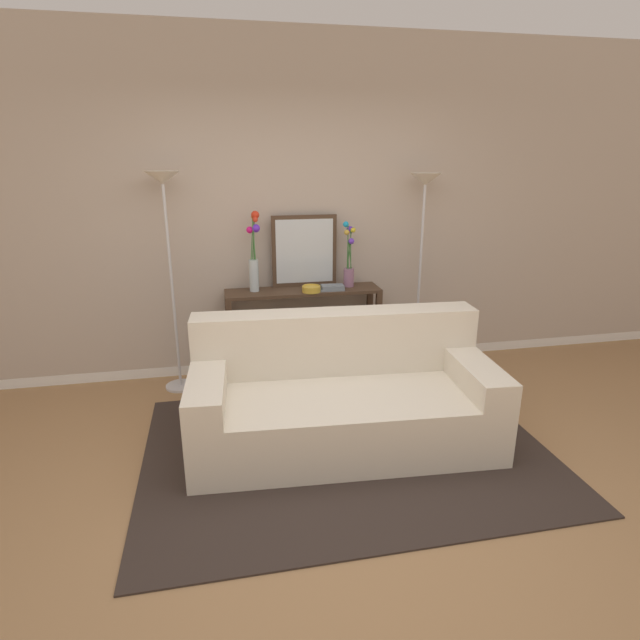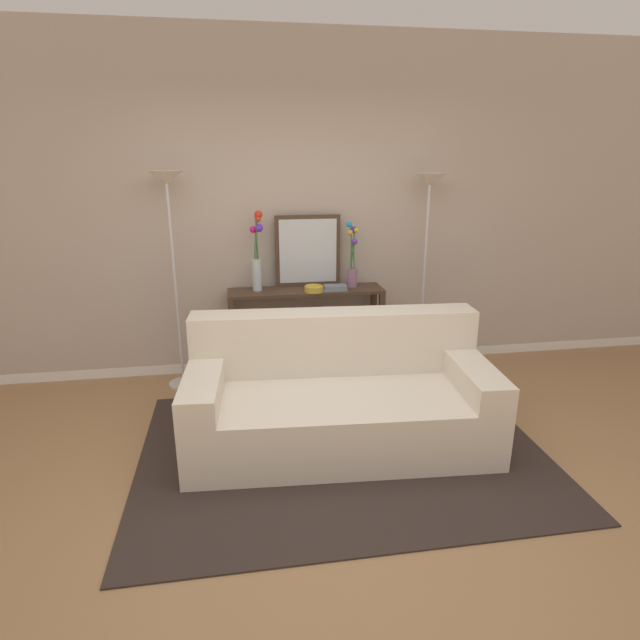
% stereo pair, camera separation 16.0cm
% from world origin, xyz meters
% --- Properties ---
extents(ground_plane, '(16.00, 16.00, 0.02)m').
position_xyz_m(ground_plane, '(0.00, 0.00, -0.01)').
color(ground_plane, '#9E754C').
extents(back_wall, '(12.00, 0.15, 2.97)m').
position_xyz_m(back_wall, '(0.00, 2.23, 1.48)').
color(back_wall, white).
rests_on(back_wall, ground).
extents(area_rug, '(2.74, 2.00, 0.01)m').
position_xyz_m(area_rug, '(0.19, 0.60, 0.01)').
color(area_rug, '#332823').
rests_on(area_rug, ground).
extents(couch, '(2.13, 1.08, 0.88)m').
position_xyz_m(couch, '(0.20, 0.77, 0.31)').
color(couch, beige).
rests_on(couch, ground).
extents(console_table, '(1.38, 0.33, 0.82)m').
position_xyz_m(console_table, '(0.13, 1.95, 0.56)').
color(console_table, '#473323').
rests_on(console_table, ground).
extents(floor_lamp_left, '(0.28, 0.28, 1.84)m').
position_xyz_m(floor_lamp_left, '(-0.99, 1.90, 1.45)').
color(floor_lamp_left, silver).
rests_on(floor_lamp_left, ground).
extents(floor_lamp_right, '(0.28, 0.28, 1.81)m').
position_xyz_m(floor_lamp_right, '(1.20, 1.90, 1.43)').
color(floor_lamp_right, silver).
rests_on(floor_lamp_right, ground).
extents(wall_mirror, '(0.58, 0.02, 0.64)m').
position_xyz_m(wall_mirror, '(0.17, 2.08, 1.14)').
color(wall_mirror, '#473323').
rests_on(wall_mirror, console_table).
extents(vase_tall_flowers, '(0.11, 0.10, 0.69)m').
position_xyz_m(vase_tall_flowers, '(-0.29, 1.98, 1.13)').
color(vase_tall_flowers, silver).
rests_on(vase_tall_flowers, console_table).
extents(vase_short_flowers, '(0.11, 0.12, 0.58)m').
position_xyz_m(vase_short_flowers, '(0.55, 1.98, 1.05)').
color(vase_short_flowers, gray).
rests_on(vase_short_flowers, console_table).
extents(fruit_bowl, '(0.16, 0.16, 0.05)m').
position_xyz_m(fruit_bowl, '(0.19, 1.85, 0.85)').
color(fruit_bowl, gold).
rests_on(fruit_bowl, console_table).
extents(book_stack, '(0.22, 0.13, 0.04)m').
position_xyz_m(book_stack, '(0.38, 1.88, 0.84)').
color(book_stack, slate).
rests_on(book_stack, console_table).
extents(book_row_under_console, '(0.30, 0.16, 0.11)m').
position_xyz_m(book_row_under_console, '(-0.28, 1.95, 0.05)').
color(book_row_under_console, '#6B3360').
rests_on(book_row_under_console, ground).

